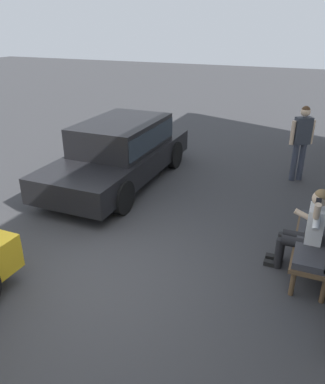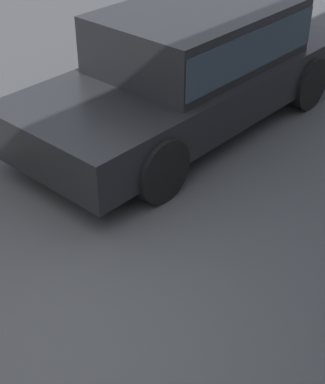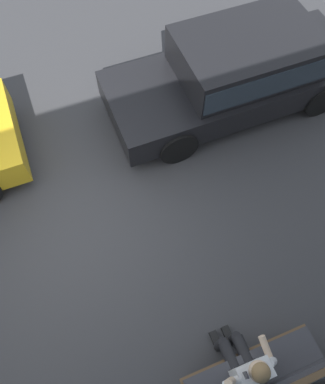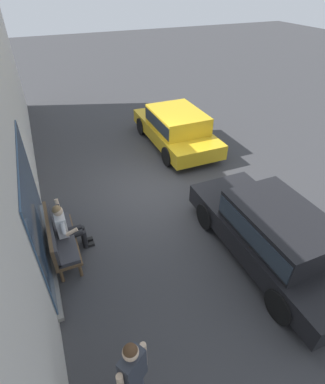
# 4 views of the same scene
# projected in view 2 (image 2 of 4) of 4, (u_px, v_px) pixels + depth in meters

# --- Properties ---
(ground_plane) EXTENTS (60.00, 60.00, 0.00)m
(ground_plane) POSITION_uv_depth(u_px,v_px,m) (34.00, 352.00, 4.22)
(ground_plane) COLOR #38383A
(parked_car_near) EXTENTS (4.44, 1.84, 1.39)m
(parked_car_near) POSITION_uv_depth(u_px,v_px,m) (192.00, 63.00, 6.75)
(parked_car_near) COLOR black
(parked_car_near) RESTS_ON ground_plane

